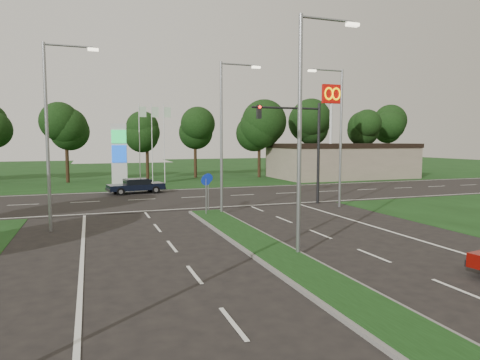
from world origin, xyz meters
name	(u,v)px	position (x,y,z in m)	size (l,w,h in m)	color
ground	(381,320)	(0.00, 0.00, 0.00)	(160.00, 160.00, 0.00)	black
verge_far	(138,171)	(0.00, 55.00, 0.00)	(160.00, 50.00, 0.02)	#143210
cross_road	(182,198)	(0.00, 24.00, 0.00)	(160.00, 12.00, 0.02)	black
median_kerb	(304,271)	(0.00, 4.00, 0.06)	(2.00, 26.00, 0.12)	slate
commercial_building	(342,161)	(22.00, 36.00, 2.00)	(16.00, 9.00, 4.00)	gray
streetlight_median_near	(304,122)	(1.00, 6.00, 5.08)	(2.53, 0.22, 9.00)	gray
streetlight_median_far	(225,129)	(1.00, 16.00, 5.08)	(2.53, 0.22, 9.00)	gray
streetlight_left_far	(51,126)	(-8.30, 14.00, 5.08)	(2.53, 0.22, 9.00)	gray
streetlight_right_far	(338,130)	(8.80, 16.00, 5.08)	(2.53, 0.22, 9.00)	gray
traffic_signal	(302,137)	(7.19, 18.00, 4.65)	(5.10, 0.42, 7.00)	black
median_signs	(207,185)	(0.00, 16.40, 1.71)	(1.16, 1.76, 2.38)	gray
gas_pylon	(121,154)	(-3.79, 33.05, 3.20)	(5.80, 1.26, 8.00)	silver
mcdonalds_sign	(331,107)	(18.00, 31.97, 7.99)	(2.20, 0.47, 10.40)	silver
treeline_far	(152,119)	(0.10, 39.93, 6.83)	(6.00, 6.00, 9.90)	black
navy_sedan	(136,186)	(-3.01, 28.00, 0.67)	(4.75, 2.48, 1.24)	black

